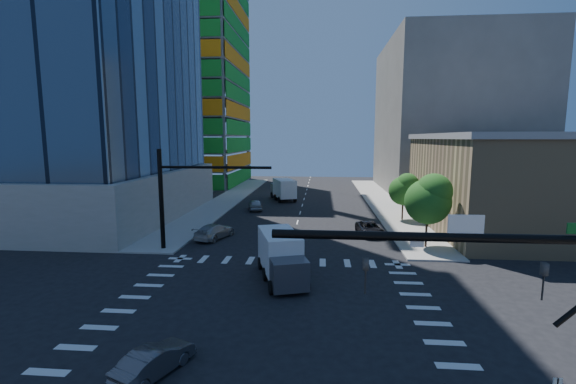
# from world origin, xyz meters

# --- Properties ---
(ground) EXTENTS (160.00, 160.00, 0.00)m
(ground) POSITION_xyz_m (0.00, 0.00, 0.00)
(ground) COLOR black
(ground) RESTS_ON ground
(road_markings) EXTENTS (20.00, 20.00, 0.01)m
(road_markings) POSITION_xyz_m (0.00, 0.00, 0.01)
(road_markings) COLOR silver
(road_markings) RESTS_ON ground
(sidewalk_ne) EXTENTS (5.00, 60.00, 0.15)m
(sidewalk_ne) POSITION_xyz_m (12.50, 40.00, 0.07)
(sidewalk_ne) COLOR #9A9791
(sidewalk_ne) RESTS_ON ground
(sidewalk_nw) EXTENTS (5.00, 60.00, 0.15)m
(sidewalk_nw) POSITION_xyz_m (-12.50, 40.00, 0.07)
(sidewalk_nw) COLOR #9A9791
(sidewalk_nw) RESTS_ON ground
(construction_building) EXTENTS (25.16, 34.50, 70.60)m
(construction_building) POSITION_xyz_m (-27.41, 61.93, 24.61)
(construction_building) COLOR gray
(construction_building) RESTS_ON ground
(commercial_building) EXTENTS (20.50, 22.50, 10.60)m
(commercial_building) POSITION_xyz_m (25.00, 22.00, 5.31)
(commercial_building) COLOR tan
(commercial_building) RESTS_ON ground
(bg_building_ne) EXTENTS (24.00, 30.00, 28.00)m
(bg_building_ne) POSITION_xyz_m (27.00, 55.00, 14.00)
(bg_building_ne) COLOR #65605B
(bg_building_ne) RESTS_ON ground
(signal_mast_nw) EXTENTS (10.20, 0.40, 9.00)m
(signal_mast_nw) POSITION_xyz_m (-10.00, 11.50, 5.49)
(signal_mast_nw) COLOR black
(signal_mast_nw) RESTS_ON sidewalk_nw
(tree_south) EXTENTS (4.16, 4.16, 6.82)m
(tree_south) POSITION_xyz_m (12.63, 13.90, 4.69)
(tree_south) COLOR #382316
(tree_south) RESTS_ON sidewalk_ne
(tree_north) EXTENTS (3.54, 3.52, 5.78)m
(tree_north) POSITION_xyz_m (12.93, 25.90, 3.99)
(tree_north) COLOR #382316
(tree_north) RESTS_ON sidewalk_ne
(car_nb_far) EXTENTS (2.81, 5.13, 1.36)m
(car_nb_far) POSITION_xyz_m (7.93, 18.54, 0.68)
(car_nb_far) COLOR black
(car_nb_far) RESTS_ON ground
(car_sb_near) EXTENTS (3.58, 5.59, 1.51)m
(car_sb_near) POSITION_xyz_m (-7.91, 15.75, 0.75)
(car_sb_near) COLOR #B1B1B1
(car_sb_near) RESTS_ON ground
(car_sb_mid) EXTENTS (2.78, 4.74, 1.52)m
(car_sb_mid) POSITION_xyz_m (-6.45, 31.52, 0.76)
(car_sb_mid) COLOR #9EA1A5
(car_sb_mid) RESTS_ON ground
(car_sb_cross) EXTENTS (2.74, 4.02, 1.25)m
(car_sb_cross) POSITION_xyz_m (-4.24, -6.71, 0.63)
(car_sb_cross) COLOR #48484D
(car_sb_cross) RESTS_ON ground
(box_truck_near) EXTENTS (4.40, 6.77, 3.28)m
(box_truck_near) POSITION_xyz_m (0.09, 4.80, 1.45)
(box_truck_near) COLOR black
(box_truck_near) RESTS_ON ground
(box_truck_far) EXTENTS (4.97, 7.24, 3.50)m
(box_truck_far) POSITION_xyz_m (-3.48, 40.92, 1.55)
(box_truck_far) COLOR black
(box_truck_far) RESTS_ON ground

